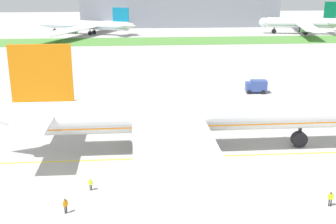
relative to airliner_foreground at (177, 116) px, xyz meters
The scene contains 11 objects.
ground_plane 8.03m from the airliner_foreground, 62.43° to the right, with size 600.00×600.00×0.00m, color #ADAAA5.
apron_taxi_line 6.65m from the airliner_foreground, 44.42° to the right, with size 280.00×0.36×0.01m, color yellow.
grass_median_strip 119.73m from the airliner_foreground, 88.69° to the left, with size 320.00×24.00×0.10m, color #4C8438.
airliner_foreground is the anchor object (origin of this frame).
ground_crew_wingwalker_port 22.29m from the airliner_foreground, 129.38° to the right, with size 0.51×0.51×1.75m.
ground_crew_marshaller_front 23.97m from the airliner_foreground, 49.14° to the right, with size 0.60×0.37×1.75m.
ground_crew_wingwalker_starboard 17.13m from the airliner_foreground, 134.77° to the right, with size 0.51×0.37×1.55m.
service_truck_fuel_bowser 39.05m from the airliner_foreground, 56.78° to the left, with size 4.77×3.02×2.87m.
parked_airliner_far_centre 147.82m from the airliner_foreground, 100.49° to the left, with size 47.07×79.26×12.57m.
parked_airliner_far_right 156.46m from the airliner_foreground, 62.29° to the left, with size 38.31×59.95×14.86m.
terminal_building 180.84m from the airliner_foreground, 83.59° to the left, with size 105.67×20.00×18.00m, color gray.
Camera 1 is at (-8.99, -53.85, 24.28)m, focal length 45.93 mm.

